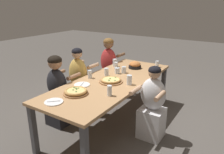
% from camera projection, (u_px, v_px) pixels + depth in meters
% --- Properties ---
extents(ground_plane, '(18.00, 18.00, 0.00)m').
position_uv_depth(ground_plane, '(112.00, 122.00, 3.63)').
color(ground_plane, '#514C47').
rests_on(ground_plane, ground).
extents(dining_table, '(2.52, 0.96, 0.74)m').
position_uv_depth(dining_table, '(112.00, 84.00, 3.41)').
color(dining_table, tan).
rests_on(dining_table, ground).
extents(pizza_board_main, '(0.36, 0.36, 0.05)m').
position_uv_depth(pizza_board_main, '(111.00, 80.00, 3.29)').
color(pizza_board_main, '#996B42').
rests_on(pizza_board_main, dining_table).
extents(pizza_board_second, '(0.33, 0.33, 0.06)m').
position_uv_depth(pizza_board_second, '(76.00, 92.00, 2.87)').
color(pizza_board_second, '#996B42').
rests_on(pizza_board_second, dining_table).
extents(skillet_bowl, '(0.33, 0.23, 0.13)m').
position_uv_depth(skillet_bowl, '(135.00, 65.00, 3.98)').
color(skillet_bowl, black).
rests_on(skillet_bowl, dining_table).
extents(empty_plate_a, '(0.23, 0.23, 0.02)m').
position_uv_depth(empty_plate_a, '(54.00, 102.00, 2.63)').
color(empty_plate_a, white).
rests_on(empty_plate_a, dining_table).
extents(empty_plate_b, '(0.23, 0.23, 0.02)m').
position_uv_depth(empty_plate_b, '(82.00, 85.00, 3.18)').
color(empty_plate_b, white).
rests_on(empty_plate_b, dining_table).
extents(cocktail_glass_blue, '(0.08, 0.08, 0.12)m').
position_uv_depth(cocktail_glass_blue, '(117.00, 71.00, 3.68)').
color(cocktail_glass_blue, silver).
rests_on(cocktail_glass_blue, dining_table).
extents(drinking_glass_a, '(0.08, 0.08, 0.11)m').
position_uv_depth(drinking_glass_a, '(124.00, 70.00, 3.71)').
color(drinking_glass_a, silver).
rests_on(drinking_glass_a, dining_table).
extents(drinking_glass_b, '(0.08, 0.08, 0.14)m').
position_uv_depth(drinking_glass_b, '(115.00, 63.00, 4.09)').
color(drinking_glass_b, silver).
rests_on(drinking_glass_b, dining_table).
extents(drinking_glass_c, '(0.07, 0.07, 0.12)m').
position_uv_depth(drinking_glass_c, '(157.00, 64.00, 4.05)').
color(drinking_glass_c, silver).
rests_on(drinking_glass_c, dining_table).
extents(drinking_glass_d, '(0.06, 0.06, 0.14)m').
position_uv_depth(drinking_glass_d, '(110.00, 91.00, 2.81)').
color(drinking_glass_d, silver).
rests_on(drinking_glass_d, dining_table).
extents(drinking_glass_e, '(0.08, 0.08, 0.14)m').
position_uv_depth(drinking_glass_e, '(129.00, 81.00, 3.18)').
color(drinking_glass_e, silver).
rests_on(drinking_glass_e, dining_table).
extents(drinking_glass_f, '(0.06, 0.06, 0.12)m').
position_uv_depth(drinking_glass_f, '(116.00, 66.00, 3.96)').
color(drinking_glass_f, silver).
rests_on(drinking_glass_f, dining_table).
extents(drinking_glass_g, '(0.07, 0.07, 0.13)m').
position_uv_depth(drinking_glass_g, '(106.00, 72.00, 3.56)').
color(drinking_glass_g, silver).
rests_on(drinking_glass_g, dining_table).
extents(drinking_glass_h, '(0.06, 0.06, 0.13)m').
position_uv_depth(drinking_glass_h, '(90.00, 75.00, 3.46)').
color(drinking_glass_h, silver).
rests_on(drinking_glass_h, dining_table).
extents(diner_far_center, '(0.51, 0.40, 1.17)m').
position_uv_depth(diner_far_center, '(79.00, 84.00, 3.82)').
color(diner_far_center, gold).
rests_on(diner_far_center, ground).
extents(diner_far_right, '(0.51, 0.40, 1.21)m').
position_uv_depth(diner_far_right, '(109.00, 69.00, 4.57)').
color(diner_far_right, '#B22D2D').
rests_on(diner_far_right, ground).
extents(diner_far_midleft, '(0.51, 0.40, 1.14)m').
position_uv_depth(diner_far_midleft, '(58.00, 93.00, 3.42)').
color(diner_far_midleft, '#232328').
rests_on(diner_far_midleft, ground).
extents(diner_near_center, '(0.51, 0.40, 1.09)m').
position_uv_depth(diner_near_center, '(152.00, 107.00, 3.08)').
color(diner_near_center, silver).
rests_on(diner_near_center, ground).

